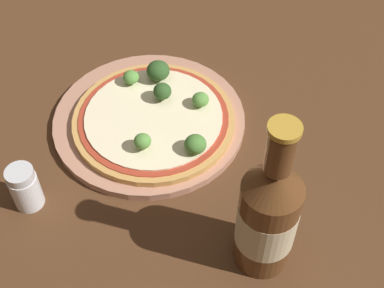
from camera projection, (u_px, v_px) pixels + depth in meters
ground_plane at (143, 121)px, 0.80m from camera, size 3.00×3.00×0.00m
plate at (148, 122)px, 0.79m from camera, size 0.28×0.28×0.01m
pizza at (154, 119)px, 0.78m from camera, size 0.24×0.24×0.01m
broccoli_floret_0 at (201, 100)px, 0.78m from camera, size 0.02×0.02×0.02m
broccoli_floret_1 at (142, 141)px, 0.72m from camera, size 0.02×0.02×0.03m
broccoli_floret_2 at (195, 144)px, 0.72m from camera, size 0.03×0.03×0.03m
broccoli_floret_3 at (131, 77)px, 0.81m from camera, size 0.02×0.02×0.02m
broccoli_floret_4 at (161, 71)px, 0.81m from camera, size 0.04×0.04×0.03m
broccoli_floret_5 at (162, 91)px, 0.78m from camera, size 0.03×0.03×0.03m
beer_bottle at (268, 215)px, 0.59m from camera, size 0.07×0.07×0.23m
pepper_shaker at (25, 188)px, 0.68m from camera, size 0.04×0.04×0.07m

